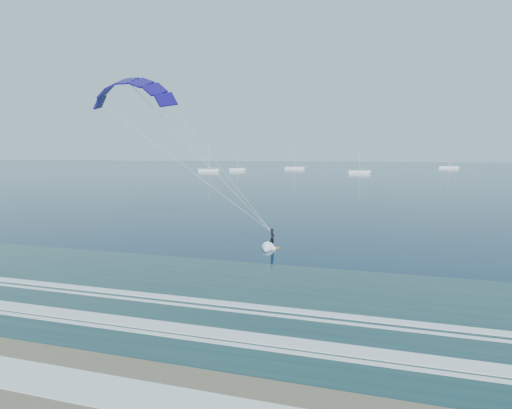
{
  "coord_description": "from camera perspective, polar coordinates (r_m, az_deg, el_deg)",
  "views": [
    {
      "loc": [
        11.91,
        -13.1,
        8.26
      ],
      "look_at": [
        0.46,
        22.42,
        4.06
      ],
      "focal_mm": 32.0,
      "sensor_mm": 36.0,
      "label": 1
    }
  ],
  "objects": [
    {
      "name": "sailboat_4",
      "position": [
        273.49,
        22.93,
        4.32
      ],
      "size": [
        9.94,
        2.4,
        13.35
      ],
      "color": "white",
      "rests_on": "ground"
    },
    {
      "name": "sailboat_3",
      "position": [
        194.18,
        12.8,
        4.01
      ],
      "size": [
        8.5,
        2.4,
        11.82
      ],
      "color": "white",
      "rests_on": "ground"
    },
    {
      "name": "kitesurfer_rig",
      "position": [
        38.0,
        -6.8,
        5.68
      ],
      "size": [
        15.58,
        8.5,
        15.31
      ],
      "color": "orange",
      "rests_on": "ground"
    },
    {
      "name": "sailboat_2",
      "position": [
        240.81,
        4.84,
        4.58
      ],
      "size": [
        9.98,
        2.4,
        13.29
      ],
      "color": "white",
      "rests_on": "ground"
    },
    {
      "name": "sailboat_1",
      "position": [
        218.93,
        -2.34,
        4.42
      ],
      "size": [
        7.5,
        2.4,
        10.47
      ],
      "color": "white",
      "rests_on": "ground"
    },
    {
      "name": "ground",
      "position": [
        19.53,
        -23.36,
        -19.14
      ],
      "size": [
        900.0,
        900.0,
        0.0
      ],
      "primitive_type": "plane",
      "color": "#072642",
      "rests_on": "ground"
    },
    {
      "name": "sailboat_0",
      "position": [
        210.23,
        -5.91,
        4.31
      ],
      "size": [
        9.48,
        2.4,
        12.79
      ],
      "color": "white",
      "rests_on": "ground"
    }
  ]
}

